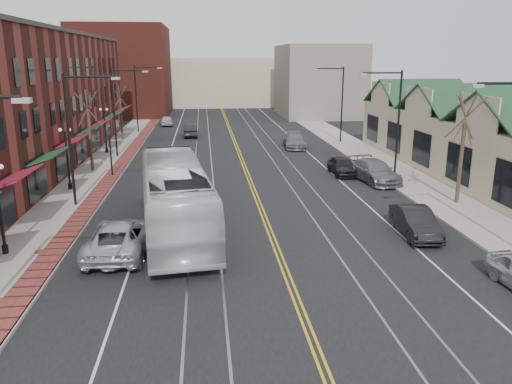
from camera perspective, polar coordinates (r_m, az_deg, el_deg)
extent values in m
plane|color=black|center=(17.80, 6.01, -15.45)|extent=(160.00, 160.00, 0.00)
cube|color=gray|center=(37.11, -19.23, 0.27)|extent=(4.00, 120.00, 0.15)
cube|color=gray|center=(39.24, 17.26, 1.20)|extent=(4.00, 120.00, 0.15)
cube|color=maroon|center=(44.93, -26.67, 9.00)|extent=(10.00, 50.00, 11.00)
cube|color=#C0B193|center=(41.54, 25.16, 4.33)|extent=(8.00, 36.00, 4.60)
cube|color=maroon|center=(85.93, -14.84, 13.23)|extent=(14.00, 18.00, 14.00)
cube|color=#C0B193|center=(100.13, -4.15, 12.44)|extent=(22.00, 14.00, 9.00)
cube|color=slate|center=(82.13, 7.11, 12.50)|extent=(12.00, 16.00, 11.00)
cube|color=#999999|center=(15.87, -25.17, 9.45)|extent=(0.50, 0.25, 0.15)
cylinder|color=black|center=(32.39, -20.54, 5.47)|extent=(0.16, 0.16, 8.00)
cylinder|color=black|center=(31.69, -18.50, 12.39)|extent=(3.00, 0.12, 0.12)
cube|color=#999999|center=(31.42, -15.75, 12.39)|extent=(0.50, 0.25, 0.15)
cylinder|color=black|center=(47.92, -15.90, 8.67)|extent=(0.16, 0.16, 8.00)
cylinder|color=black|center=(47.45, -14.41, 13.32)|extent=(3.00, 0.12, 0.12)
cube|color=#999999|center=(47.27, -12.55, 13.30)|extent=(0.50, 0.25, 0.15)
cylinder|color=black|center=(63.68, -13.52, 10.27)|extent=(0.16, 0.16, 8.00)
cylinder|color=black|center=(63.33, -12.35, 13.76)|extent=(3.00, 0.12, 0.12)
cube|color=#999999|center=(63.19, -10.96, 13.74)|extent=(0.50, 0.25, 0.15)
cylinder|color=black|center=(24.90, 27.05, 11.01)|extent=(3.00, 0.12, 0.12)
cube|color=#999999|center=(24.13, 23.97, 11.03)|extent=(0.50, 0.25, 0.15)
cylinder|color=black|center=(40.15, 15.95, 7.53)|extent=(0.16, 0.16, 8.00)
cylinder|color=black|center=(39.33, 14.27, 13.06)|extent=(3.00, 0.12, 0.12)
cube|color=#999999|center=(38.85, 12.13, 13.02)|extent=(0.50, 0.25, 0.15)
cylinder|color=black|center=(55.24, 9.80, 9.79)|extent=(0.16, 0.16, 8.00)
cylinder|color=black|center=(54.65, 8.42, 13.79)|extent=(3.00, 0.12, 0.12)
cube|color=#999999|center=(54.30, 6.84, 13.73)|extent=(0.50, 0.25, 0.15)
cylinder|color=black|center=(26.30, -26.74, -5.86)|extent=(0.28, 0.28, 0.40)
cylinder|color=black|center=(25.76, -27.20, -2.11)|extent=(0.14, 0.14, 4.00)
sphere|color=white|center=(25.16, -27.15, 2.59)|extent=(0.24, 0.24, 0.24)
cylinder|color=black|center=(37.24, -20.47, 0.64)|extent=(0.28, 0.28, 0.40)
cylinder|color=black|center=(36.87, -20.72, 3.35)|extent=(0.14, 0.14, 4.00)
cube|color=black|center=(36.55, -21.01, 6.42)|extent=(0.60, 0.06, 0.06)
sphere|color=white|center=(36.61, -21.49, 6.62)|extent=(0.24, 0.24, 0.24)
sphere|color=white|center=(36.45, -20.58, 6.68)|extent=(0.24, 0.24, 0.24)
cylinder|color=black|center=(50.62, -16.68, 4.57)|extent=(0.28, 0.28, 0.40)
cylinder|color=black|center=(50.34, -16.83, 6.58)|extent=(0.14, 0.14, 4.00)
cube|color=black|center=(50.11, -17.01, 8.84)|extent=(0.60, 0.06, 0.06)
sphere|color=white|center=(50.15, -17.36, 8.99)|extent=(0.24, 0.24, 0.24)
sphere|color=white|center=(50.04, -16.68, 9.03)|extent=(0.24, 0.24, 0.24)
cylinder|color=#382B21|center=(42.46, -18.41, 5.61)|extent=(0.24, 0.24, 4.90)
cylinder|color=#382B21|center=(42.16, -18.70, 9.02)|extent=(0.58, 1.37, 2.90)
cylinder|color=#382B21|center=(42.16, -18.70, 9.02)|extent=(1.60, 0.66, 2.78)
cylinder|color=#382B21|center=(42.16, -18.70, 9.02)|extent=(0.53, 1.23, 2.96)
cylinder|color=#382B21|center=(42.16, -18.70, 9.02)|extent=(1.69, 1.03, 2.64)
cylinder|color=#382B21|center=(42.16, -18.70, 9.02)|extent=(1.78, 1.29, 2.48)
cylinder|color=#382B21|center=(58.08, -15.14, 8.03)|extent=(0.24, 0.24, 4.55)
cylinder|color=#382B21|center=(57.85, -15.30, 10.36)|extent=(0.55, 1.28, 2.69)
cylinder|color=#382B21|center=(57.85, -15.30, 10.36)|extent=(1.49, 0.62, 2.58)
cylinder|color=#382B21|center=(57.85, -15.30, 10.36)|extent=(0.50, 1.15, 2.75)
cylinder|color=#382B21|center=(57.85, -15.30, 10.36)|extent=(1.57, 0.97, 2.45)
cylinder|color=#382B21|center=(57.85, -15.30, 10.36)|extent=(1.66, 1.20, 2.30)
cylinder|color=#382B21|center=(33.62, 22.35, 3.23)|extent=(0.24, 0.24, 5.25)
cylinder|color=#382B21|center=(33.22, 22.82, 7.83)|extent=(0.61, 1.46, 3.10)
cylinder|color=#382B21|center=(33.22, 22.82, 7.83)|extent=(1.70, 0.70, 2.97)
cylinder|color=#382B21|center=(33.22, 22.82, 7.83)|extent=(0.56, 1.31, 3.17)
cylinder|color=#382B21|center=(33.22, 22.82, 7.83)|extent=(1.80, 1.10, 2.82)
cylinder|color=#382B21|center=(33.22, 22.82, 7.83)|extent=(1.90, 1.37, 2.65)
cylinder|color=#592D19|center=(21.51, -27.22, -11.04)|extent=(0.60, 0.60, 0.02)
cylinder|color=#592D19|center=(25.84, -23.35, -6.28)|extent=(0.60, 0.60, 0.02)
cylinder|color=black|center=(40.30, -16.26, 4.07)|extent=(0.12, 0.12, 3.20)
imported|color=black|center=(40.02, -16.44, 6.53)|extent=(0.18, 0.15, 0.90)
imported|color=silver|center=(26.78, -9.25, -0.57)|extent=(4.79, 13.87, 3.78)
imported|color=silver|center=(24.57, -15.35, -5.01)|extent=(2.81, 5.87, 1.62)
imported|color=black|center=(27.39, 17.75, -3.28)|extent=(1.86, 4.56, 1.47)
imported|color=slate|center=(38.45, 13.42, 2.32)|extent=(3.02, 5.84, 1.62)
imported|color=black|center=(40.32, 9.81, 2.97)|extent=(1.75, 4.24, 1.44)
imported|color=black|center=(60.00, -7.52, 7.02)|extent=(1.78, 4.61, 1.50)
imported|color=slate|center=(52.04, 4.41, 5.88)|extent=(2.46, 5.33, 1.51)
imported|color=#B2B5B9|center=(70.38, -10.22, 8.04)|extent=(2.19, 4.27, 1.39)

